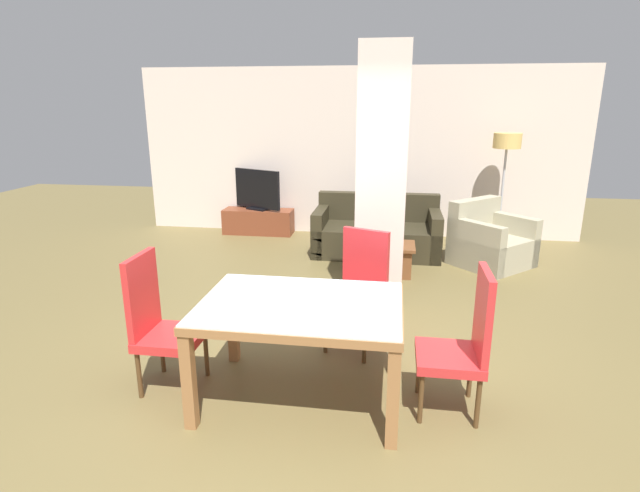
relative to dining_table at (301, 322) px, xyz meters
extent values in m
plane|color=brown|center=(0.00, 0.00, -0.61)|extent=(18.00, 18.00, 0.00)
cube|color=beige|center=(0.00, 4.99, 0.74)|extent=(7.20, 0.06, 2.70)
cube|color=brown|center=(0.46, 4.94, 0.99)|extent=(0.44, 0.02, 0.36)
cube|color=#B26633|center=(0.46, 4.93, 0.99)|extent=(0.40, 0.01, 0.32)
cube|color=beige|center=(0.50, 1.70, 0.74)|extent=(0.49, 0.35, 2.70)
cube|color=#99673C|center=(0.00, -0.49, 0.12)|extent=(1.46, 0.06, 0.06)
cube|color=#99673C|center=(0.00, 0.49, 0.12)|extent=(1.46, 0.06, 0.06)
cube|color=#99673C|center=(-0.70, 0.00, 0.12)|extent=(0.06, 0.92, 0.06)
cube|color=#99673C|center=(0.70, 0.00, 0.12)|extent=(0.06, 0.92, 0.06)
cube|color=silver|center=(0.00, 0.00, 0.15)|extent=(1.44, 1.02, 0.01)
cube|color=#99673C|center=(-0.68, -0.47, -0.26)|extent=(0.08, 0.08, 0.70)
cube|color=#99673C|center=(0.68, -0.47, -0.26)|extent=(0.08, 0.08, 0.70)
cube|color=#99673C|center=(-0.68, 0.47, -0.26)|extent=(0.08, 0.08, 0.70)
cube|color=#99673C|center=(0.68, 0.47, -0.26)|extent=(0.08, 0.08, 0.70)
cube|color=red|center=(0.33, 0.83, -0.20)|extent=(0.60, 0.60, 0.07)
cube|color=red|center=(0.40, 1.02, 0.15)|extent=(0.42, 0.21, 0.62)
cylinder|color=#51351C|center=(0.43, 0.58, -0.42)|extent=(0.04, 0.04, 0.38)
cylinder|color=#51351C|center=(0.08, 0.72, -0.42)|extent=(0.04, 0.04, 0.38)
cylinder|color=#51351C|center=(0.57, 0.93, -0.42)|extent=(0.04, 0.04, 0.38)
cylinder|color=#51351C|center=(0.22, 1.07, -0.42)|extent=(0.04, 0.04, 0.38)
cube|color=red|center=(-1.01, 0.00, -0.20)|extent=(0.46, 0.46, 0.07)
cube|color=red|center=(-1.21, 0.00, 0.15)|extent=(0.05, 0.44, 0.62)
cylinder|color=#51351C|center=(-0.82, 0.19, -0.42)|extent=(0.04, 0.04, 0.38)
cylinder|color=#51351C|center=(-0.82, -0.19, -0.42)|extent=(0.04, 0.04, 0.38)
cylinder|color=#51351C|center=(-1.20, 0.19, -0.42)|extent=(0.04, 0.04, 0.38)
cylinder|color=#51351C|center=(-1.20, -0.19, -0.42)|extent=(0.04, 0.04, 0.38)
cube|color=red|center=(1.06, 0.00, -0.20)|extent=(0.46, 0.46, 0.07)
cube|color=red|center=(1.27, 0.00, 0.15)|extent=(0.05, 0.44, 0.62)
cylinder|color=#51351C|center=(0.87, -0.19, -0.42)|extent=(0.04, 0.04, 0.38)
cylinder|color=#51351C|center=(0.87, 0.19, -0.42)|extent=(0.04, 0.04, 0.38)
cylinder|color=#51351C|center=(1.25, -0.19, -0.42)|extent=(0.04, 0.04, 0.38)
cylinder|color=#51351C|center=(1.25, 0.19, -0.42)|extent=(0.04, 0.04, 0.38)
cube|color=#302B1B|center=(0.40, 3.82, -0.40)|extent=(1.81, 0.95, 0.42)
cube|color=#302B1B|center=(0.40, 4.21, 0.02)|extent=(1.81, 0.18, 0.42)
cube|color=#302B1B|center=(1.23, 3.82, -0.29)|extent=(0.16, 0.95, 0.65)
cube|color=#302B1B|center=(-0.42, 3.82, -0.29)|extent=(0.16, 0.95, 0.65)
cube|color=tan|center=(1.98, 3.50, -0.41)|extent=(1.23, 1.23, 0.40)
cube|color=tan|center=(1.75, 3.75, 0.02)|extent=(0.77, 0.75, 0.47)
cube|color=tan|center=(2.25, 3.76, -0.28)|extent=(0.69, 0.71, 0.66)
cube|color=tan|center=(1.71, 3.24, -0.28)|extent=(0.69, 0.71, 0.66)
cube|color=brown|center=(0.55, 2.94, -0.23)|extent=(0.75, 0.51, 0.04)
cube|color=brown|center=(0.55, 2.94, -0.43)|extent=(0.67, 0.43, 0.36)
cylinder|color=#B2B7BC|center=(0.70, 2.89, -0.12)|extent=(0.08, 0.08, 0.18)
cylinder|color=#B2B7BC|center=(0.70, 2.89, 0.00)|extent=(0.03, 0.03, 0.06)
cylinder|color=#B7B7BC|center=(0.70, 2.89, 0.03)|extent=(0.04, 0.04, 0.01)
cube|color=brown|center=(-1.62, 4.71, -0.41)|extent=(1.16, 0.40, 0.41)
cube|color=black|center=(-1.62, 4.71, -0.18)|extent=(0.41, 0.33, 0.03)
cube|color=black|center=(-1.62, 4.71, 0.15)|extent=(0.84, 0.43, 0.64)
cylinder|color=#B7B7BC|center=(2.23, 4.47, -0.60)|extent=(0.36, 0.36, 0.02)
cylinder|color=#B7B7BC|center=(2.23, 4.47, 0.15)|extent=(0.04, 0.04, 1.48)
cylinder|color=#E5BC66|center=(2.23, 4.47, 1.00)|extent=(0.40, 0.40, 0.22)
camera|label=1|loc=(0.63, -3.26, 1.54)|focal=28.00mm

